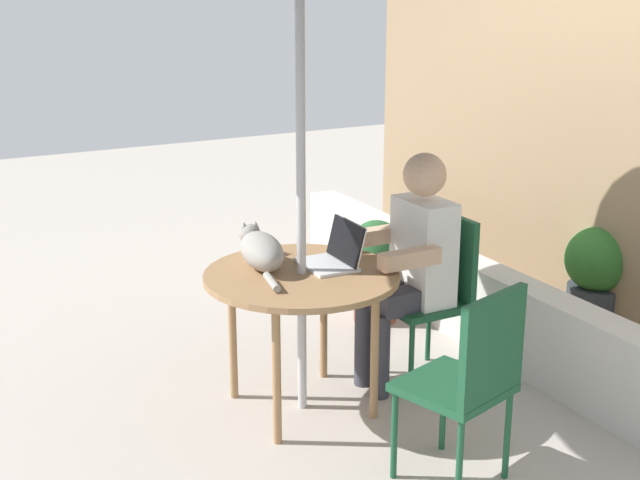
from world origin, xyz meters
name	(u,v)px	position (x,y,z in m)	size (l,w,h in m)	color
ground_plane	(302,407)	(0.00, 0.00, 0.00)	(14.00, 14.00, 0.00)	#ADA399
fence_back	(616,171)	(0.00, 2.01, 1.00)	(4.85, 0.08, 1.99)	#937756
planter_wall_low	(506,317)	(0.00, 1.27, 0.24)	(4.37, 0.20, 0.49)	beige
patio_table	(302,286)	(0.00, 0.00, 0.65)	(0.94, 0.94, 0.71)	#9E754C
chair_occupied	(436,284)	(0.00, 0.79, 0.52)	(0.40, 0.40, 0.89)	#194C2D
chair_empty	(471,373)	(0.95, 0.29, 0.52)	(0.50, 0.50, 0.89)	#194C2D
person_seated	(412,258)	(0.00, 0.63, 0.69)	(0.48, 0.48, 1.23)	white
laptop	(336,253)	(-0.03, 0.21, 0.77)	(0.31, 0.26, 0.21)	silver
cat	(260,250)	(-0.18, -0.13, 0.79)	(0.64, 0.25, 0.17)	gray
potted_plant_near_fence	(597,277)	(-0.04, 1.98, 0.35)	(0.40, 0.40, 0.66)	#33383D
potted_plant_by_chair	(376,266)	(-0.82, 0.92, 0.36)	(0.35, 0.35, 0.64)	#9E5138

